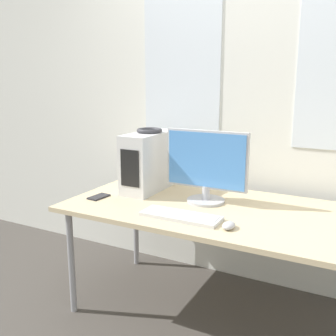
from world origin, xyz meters
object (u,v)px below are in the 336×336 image
at_px(monitor_main, 206,166).
at_px(mouse, 229,225).
at_px(keyboard, 181,216).
at_px(cell_phone, 99,197).
at_px(pc_tower, 150,161).
at_px(headphones, 149,130).

bearing_deg(monitor_main, mouse, -52.63).
xyz_separation_m(keyboard, cell_phone, (-0.62, 0.09, -0.01)).
xyz_separation_m(mouse, cell_phone, (-0.90, 0.12, -0.01)).
relative_size(pc_tower, cell_phone, 3.34).
height_order(monitor_main, mouse, monitor_main).
xyz_separation_m(pc_tower, cell_phone, (-0.19, -0.32, -0.19)).
distance_m(monitor_main, cell_phone, 0.71).
bearing_deg(headphones, mouse, -31.83).
xyz_separation_m(headphones, keyboard, (0.43, -0.42, -0.39)).
height_order(monitor_main, keyboard, monitor_main).
distance_m(monitor_main, mouse, 0.49).
bearing_deg(cell_phone, headphones, 64.79).
distance_m(pc_tower, mouse, 0.86).
bearing_deg(cell_phone, pc_tower, 64.72).
bearing_deg(mouse, headphones, 148.17).
relative_size(monitor_main, cell_phone, 3.48).
height_order(pc_tower, keyboard, pc_tower).
height_order(monitor_main, cell_phone, monitor_main).
relative_size(headphones, cell_phone, 1.15).
relative_size(pc_tower, headphones, 2.90).
relative_size(headphones, monitor_main, 0.33).
bearing_deg(mouse, cell_phone, 172.33).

